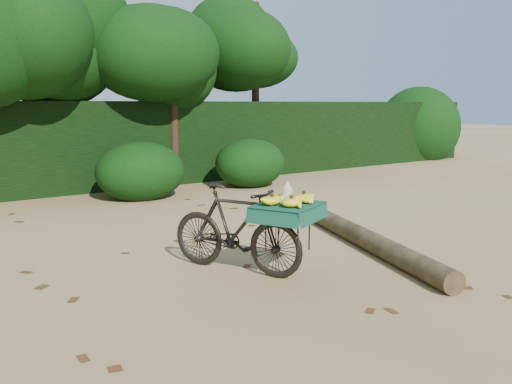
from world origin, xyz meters
TOP-DOWN VIEW (x-y plane):
  - ground at (0.00, 0.00)m, footprint 80.00×80.00m
  - vendor_bicycle at (0.43, -0.44)m, footprint 1.19×1.72m
  - fallen_log at (2.19, -0.66)m, footprint 1.37×3.22m
  - hedge_backdrop at (0.00, 6.30)m, footprint 26.00×1.80m
  - bush_clumps at (0.50, 4.30)m, footprint 8.80×1.70m
  - leaf_litter at (0.00, 0.65)m, footprint 7.00×7.30m

SIDE VIEW (x-z plane):
  - ground at x=0.00m, z-range 0.00..0.00m
  - leaf_litter at x=0.00m, z-range 0.00..0.01m
  - fallen_log at x=2.19m, z-range 0.00..0.24m
  - bush_clumps at x=0.50m, z-range 0.00..0.90m
  - vendor_bicycle at x=0.43m, z-range 0.01..0.94m
  - hedge_backdrop at x=0.00m, z-range 0.00..1.80m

